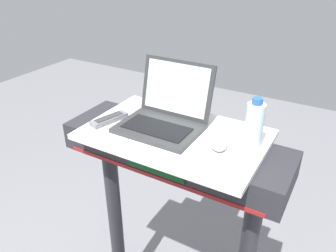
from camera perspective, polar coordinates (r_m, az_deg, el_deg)
name	(u,v)px	position (r m, az deg, el deg)	size (l,w,h in m)	color
desk_board	(175,134)	(1.28, 1.12, -1.45)	(0.68, 0.44, 0.02)	white
laptop	(165,115)	(1.30, -0.55, 1.94)	(0.31, 0.28, 0.24)	#2D2D30
computer_mouse	(218,143)	(1.19, 8.50, -2.89)	(0.06, 0.10, 0.03)	#B2B2B7
water_bottle	(254,125)	(1.19, 14.43, 0.19)	(0.06, 0.06, 0.19)	silver
tv_remote	(109,119)	(1.37, -9.96, 1.15)	(0.09, 0.17, 0.02)	slate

